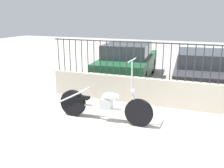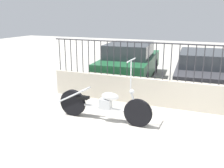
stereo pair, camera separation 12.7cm
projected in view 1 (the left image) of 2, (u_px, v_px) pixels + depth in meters
The scene contains 6 objects.
ground_plane at pixel (187, 152), 4.59m from camera, with size 40.00×40.00×0.00m, color #ADA89E.
low_wall at pixel (196, 96), 6.49m from camera, with size 8.38×0.18×0.75m.
fence_railing at pixel (199, 58), 6.21m from camera, with size 8.38×0.04×0.99m.
motorcycle_white at pixel (99, 104), 5.87m from camera, with size 2.38×0.52×1.52m.
car_green at pixel (128, 61), 9.52m from camera, with size 2.11×4.18×1.40m.
car_dark_grey at pixel (201, 68), 8.58m from camera, with size 2.04×4.38×1.25m.
Camera 1 is at (0.15, -4.31, 2.44)m, focal length 40.00 mm.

